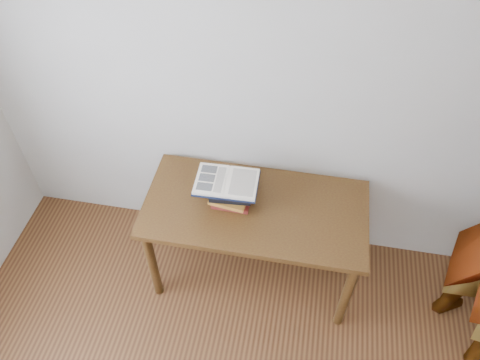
# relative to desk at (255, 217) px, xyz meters

# --- Properties ---
(desk) EXTENTS (1.32, 0.66, 0.71)m
(desk) POSITION_rel_desk_xyz_m (0.00, 0.00, 0.00)
(desk) COLOR #493312
(desk) RESTS_ON ground
(book_stack) EXTENTS (0.25, 0.20, 0.18)m
(book_stack) POSITION_rel_desk_xyz_m (-0.15, 0.01, 0.19)
(book_stack) COLOR maroon
(book_stack) RESTS_ON desk
(open_book) EXTENTS (0.36, 0.26, 0.03)m
(open_book) POSITION_rel_desk_xyz_m (-0.17, -0.01, 0.30)
(open_book) COLOR black
(open_book) RESTS_ON book_stack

